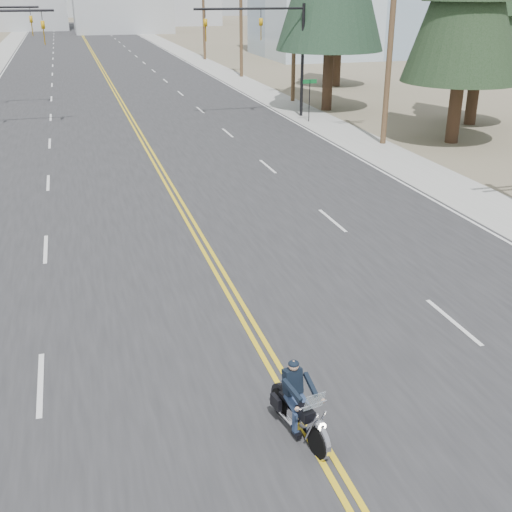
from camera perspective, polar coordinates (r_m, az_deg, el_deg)
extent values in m
plane|color=#776D56|center=(12.08, 6.53, -17.85)|extent=(400.00, 400.00, 0.00)
cube|color=#303033|center=(78.87, -13.86, 16.35)|extent=(20.00, 200.00, 0.01)
cube|color=#A5A5A0|center=(80.25, -5.29, 16.98)|extent=(3.00, 200.00, 0.01)
imported|color=#BF8C0C|center=(40.44, -18.44, 19.08)|extent=(0.21, 0.26, 1.30)
cylinder|color=black|center=(43.23, 4.15, 16.87)|extent=(0.20, 0.20, 7.00)
cylinder|color=black|center=(41.96, -0.54, 21.13)|extent=(7.00, 0.14, 0.14)
imported|color=#BF8C0C|center=(42.17, 0.44, 20.25)|extent=(0.21, 0.26, 1.30)
imported|color=#BF8C0C|center=(41.31, -4.53, 20.14)|extent=(0.21, 0.26, 1.30)
imported|color=#BF8C0C|center=(48.46, -19.39, 19.38)|extent=(0.21, 0.26, 1.30)
cylinder|color=black|center=(41.59, 4.76, 13.56)|extent=(0.06, 0.06, 2.60)
cube|color=#0C5926|center=(41.41, 4.81, 15.20)|extent=(0.90, 0.03, 0.25)
cylinder|color=brown|center=(35.43, 11.93, 18.86)|extent=(0.30, 0.30, 11.50)
cylinder|color=brown|center=(49.22, 3.43, 19.92)|extent=(0.30, 0.30, 11.00)
cylinder|color=brown|center=(63.55, -1.35, 20.79)|extent=(0.30, 0.30, 11.50)
cylinder|color=brown|center=(80.10, -4.69, 20.93)|extent=(0.30, 0.30, 11.00)
cylinder|color=#382619|center=(37.15, 17.23, 12.08)|extent=(0.63, 0.63, 3.26)
cylinder|color=#382619|center=(42.78, 18.67, 12.94)|extent=(0.63, 0.63, 2.88)
cone|color=black|center=(42.31, 19.70, 20.61)|extent=(5.40, 5.40, 8.64)
cylinder|color=#382619|center=(45.95, 6.38, 15.25)|extent=(0.70, 0.70, 3.99)
cylinder|color=#382619|center=(57.94, 7.18, 16.39)|extent=(0.77, 0.77, 3.32)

